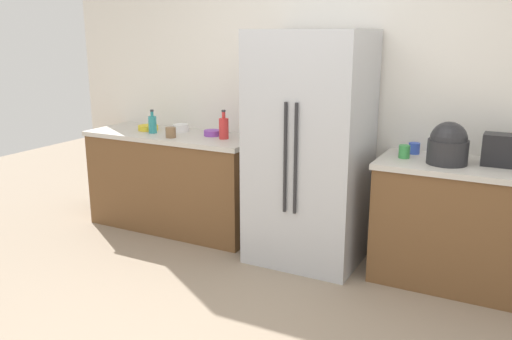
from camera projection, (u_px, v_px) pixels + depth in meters
The scene contains 14 objects.
kitchen_back_panel at pixel (342, 68), 4.24m from camera, with size 5.39×0.10×2.95m, color silver.
counter_left at pixel (176, 181), 4.83m from camera, with size 1.60×0.62×0.88m.
counter_right at pixel (484, 228), 3.66m from camera, with size 1.48×0.62×0.88m.
refrigerator at pixel (310, 149), 4.06m from camera, with size 0.84×0.74×1.77m.
toaster at pixel (504, 150), 3.54m from camera, with size 0.27×0.16×0.22m, color black.
rice_cooker at pixel (448, 145), 3.60m from camera, with size 0.27×0.27×0.29m.
bottle_a at pixel (224, 128), 4.46m from camera, with size 0.08×0.08×0.25m.
bottle_b at pixel (152, 124), 4.72m from camera, with size 0.07×0.07×0.21m.
cup_a at pixel (404, 152), 3.78m from camera, with size 0.08×0.08×0.09m, color green.
cup_b at pixel (414, 148), 3.92m from camera, with size 0.08×0.08×0.08m, color blue.
cup_c at pixel (171, 132), 4.52m from camera, with size 0.09×0.09×0.09m, color brown.
bowl_a at pixel (212, 133), 4.61m from camera, with size 0.15×0.15×0.05m, color purple.
bowl_b at pixel (148, 128), 4.87m from camera, with size 0.18×0.18×0.05m, color yellow.
bowl_c at pixel (181, 128), 4.79m from camera, with size 0.14×0.14×0.07m, color white.
Camera 1 is at (1.39, -2.26, 1.75)m, focal length 37.22 mm.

